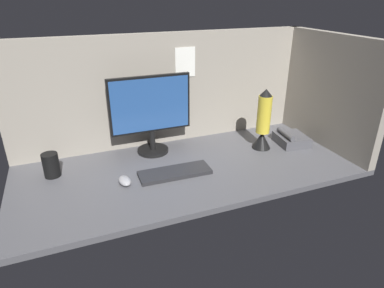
{
  "coord_description": "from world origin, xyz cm",
  "views": [
    {
      "loc": [
        -56.65,
        -148.05,
        86.26
      ],
      "look_at": [
        -5.23,
        0.0,
        14.0
      ],
      "focal_mm": 31.27,
      "sensor_mm": 36.0,
      "label": 1
    }
  ],
  "objects": [
    {
      "name": "mug_black_travel",
      "position": [
        -68.19,
        15.86,
        6.26
      ],
      "size": [
        8.04,
        8.04,
        12.51
      ],
      "color": "black",
      "rests_on": "ground_plane"
    },
    {
      "name": "desk_phone",
      "position": [
        68.86,
        4.01,
        3.19
      ],
      "size": [
        19.31,
        21.04,
        8.8
      ],
      "color": "#4C4C51",
      "rests_on": "ground_plane"
    },
    {
      "name": "keyboard",
      "position": [
        -9.75,
        -5.41,
        1.0
      ],
      "size": [
        37.32,
        13.94,
        2.0
      ],
      "primitive_type": "cube",
      "rotation": [
        0.0,
        0.0,
        -0.03
      ],
      "color": "#262628",
      "rests_on": "ground_plane"
    },
    {
      "name": "mouse",
      "position": [
        -35.54,
        -5.32,
        1.7
      ],
      "size": [
        6.71,
        10.2,
        3.4
      ],
      "primitive_type": "ellipsoid",
      "rotation": [
        0.0,
        0.0,
        0.12
      ],
      "color": "#99999E",
      "rests_on": "ground_plane"
    },
    {
      "name": "ground_plane",
      "position": [
        0.0,
        0.0,
        -1.5
      ],
      "size": [
        180.0,
        80.0,
        3.0
      ],
      "primitive_type": "cube",
      "color": "#515156"
    },
    {
      "name": "lava_lamp",
      "position": [
        48.94,
        5.9,
        15.18
      ],
      "size": [
        11.06,
        11.06,
        36.19
      ],
      "color": "black",
      "rests_on": "ground_plane"
    },
    {
      "name": "monitor",
      "position": [
        -13.06,
        25.14,
        25.06
      ],
      "size": [
        46.11,
        18.0,
        44.78
      ],
      "color": "black",
      "rests_on": "ground_plane"
    },
    {
      "name": "cubicle_wall_side",
      "position": [
        87.5,
        0.0,
        32.58
      ],
      "size": [
        5.0,
        80.0,
        65.17
      ],
      "primitive_type": "cube",
      "color": "gray",
      "rests_on": "ground_plane"
    },
    {
      "name": "cubicle_wall_back",
      "position": [
        0.02,
        37.5,
        32.61
      ],
      "size": [
        180.0,
        5.5,
        65.17
      ],
      "color": "gray",
      "rests_on": "ground_plane"
    }
  ]
}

